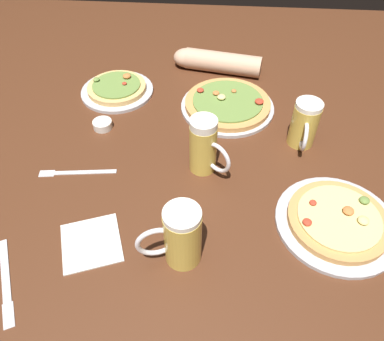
% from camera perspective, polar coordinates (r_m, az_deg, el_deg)
% --- Properties ---
extents(ground_plane, '(2.40, 2.40, 0.03)m').
position_cam_1_polar(ground_plane, '(1.12, -0.00, -1.24)').
color(ground_plane, '#4C2816').
extents(pizza_plate_near, '(0.32, 0.32, 0.05)m').
position_cam_1_polar(pizza_plate_near, '(1.05, 21.08, -7.11)').
color(pizza_plate_near, '#B2B2B7').
rests_on(pizza_plate_near, ground_plane).
extents(pizza_plate_far, '(0.26, 0.26, 0.05)m').
position_cam_1_polar(pizza_plate_far, '(1.44, -11.23, 11.98)').
color(pizza_plate_far, '#B2B2B7').
rests_on(pizza_plate_far, ground_plane).
extents(pizza_plate_side, '(0.32, 0.32, 0.05)m').
position_cam_1_polar(pizza_plate_side, '(1.34, 5.37, 9.89)').
color(pizza_plate_side, '#B2B2B7').
rests_on(pizza_plate_side, ground_plane).
extents(beer_mug_dark, '(0.15, 0.09, 0.17)m').
position_cam_1_polar(beer_mug_dark, '(0.87, -2.03, -9.86)').
color(beer_mug_dark, gold).
rests_on(beer_mug_dark, ground_plane).
extents(beer_mug_amber, '(0.08, 0.14, 0.15)m').
position_cam_1_polar(beer_mug_amber, '(1.21, 16.58, 6.67)').
color(beer_mug_amber, gold).
rests_on(beer_mug_amber, ground_plane).
extents(beer_mug_pale, '(0.12, 0.11, 0.18)m').
position_cam_1_polar(beer_mug_pale, '(1.07, 1.87, 3.67)').
color(beer_mug_pale, gold).
rests_on(beer_mug_pale, ground_plane).
extents(ramekin_sauce, '(0.06, 0.06, 0.03)m').
position_cam_1_polar(ramekin_sauce, '(1.29, -13.32, 6.76)').
color(ramekin_sauce, silver).
rests_on(ramekin_sauce, ground_plane).
extents(napkin_folded, '(0.19, 0.19, 0.01)m').
position_cam_1_polar(napkin_folded, '(0.99, -14.96, -10.42)').
color(napkin_folded, silver).
rests_on(napkin_folded, ground_plane).
extents(fork_left, '(0.23, 0.05, 0.01)m').
position_cam_1_polar(fork_left, '(1.16, -17.12, -0.25)').
color(fork_left, silver).
rests_on(fork_left, ground_plane).
extents(knife_right, '(0.12, 0.22, 0.01)m').
position_cam_1_polar(knife_right, '(1.00, -26.27, -14.72)').
color(knife_right, silver).
rests_on(knife_right, ground_plane).
extents(diner_arm, '(0.35, 0.13, 0.08)m').
position_cam_1_polar(diner_arm, '(1.54, 3.35, 16.08)').
color(diner_arm, tan).
rests_on(diner_arm, ground_plane).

